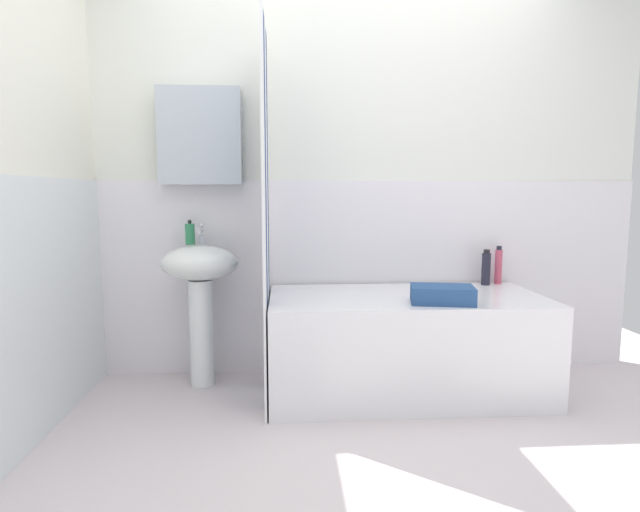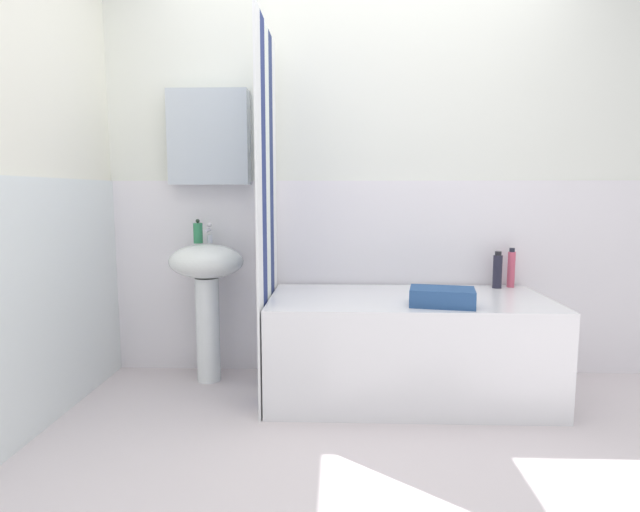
{
  "view_description": "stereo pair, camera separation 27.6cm",
  "coord_description": "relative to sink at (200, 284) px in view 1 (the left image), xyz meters",
  "views": [
    {
      "loc": [
        -0.41,
        -1.93,
        1.13
      ],
      "look_at": [
        -0.23,
        0.81,
        0.79
      ],
      "focal_mm": 28.83,
      "sensor_mm": 36.0,
      "label": 1
    },
    {
      "loc": [
        -0.13,
        -1.94,
        1.13
      ],
      "look_at": [
        -0.23,
        0.81,
        0.79
      ],
      "focal_mm": 28.83,
      "sensor_mm": 36.0,
      "label": 2
    }
  ],
  "objects": [
    {
      "name": "soap_dispenser",
      "position": [
        -0.06,
        0.08,
        0.28
      ],
      "size": [
        0.05,
        0.05,
        0.15
      ],
      "color": "#2C7D4F",
      "rests_on": "sink"
    },
    {
      "name": "wall_left_tiled",
      "position": [
        -0.66,
        -0.69,
        0.51
      ],
      "size": [
        0.07,
        1.81,
        2.4
      ],
      "color": "white",
      "rests_on": "ground_plane"
    },
    {
      "name": "faucet",
      "position": [
        -0.0,
        0.08,
        0.28
      ],
      "size": [
        0.03,
        0.12,
        0.12
      ],
      "color": "silver",
      "rests_on": "sink"
    },
    {
      "name": "towel_folded",
      "position": [
        1.3,
        -0.4,
        -0.0
      ],
      "size": [
        0.35,
        0.25,
        0.09
      ],
      "primitive_type": "cube",
      "rotation": [
        0.0,
        0.0,
        -0.18
      ],
      "color": "navy",
      "rests_on": "bathtub"
    },
    {
      "name": "bathtub",
      "position": [
        1.16,
        -0.18,
        -0.33
      ],
      "size": [
        1.52,
        0.75,
        0.56
      ],
      "primitive_type": "cube",
      "color": "white",
      "rests_on": "ground_plane"
    },
    {
      "name": "shower_curtain",
      "position": [
        0.39,
        -0.18,
        0.39
      ],
      "size": [
        0.01,
        0.75,
        2.0
      ],
      "color": "white",
      "rests_on": "ground_plane"
    },
    {
      "name": "ground_plane",
      "position": [
        0.91,
        -1.03,
        -0.63
      ],
      "size": [
        4.8,
        5.6,
        0.04
      ],
      "primitive_type": "cube",
      "color": "silver"
    },
    {
      "name": "wall_back_tiled",
      "position": [
        0.85,
        0.23,
        0.53
      ],
      "size": [
        3.6,
        0.18,
        2.4
      ],
      "color": "white",
      "rests_on": "ground_plane"
    },
    {
      "name": "sink",
      "position": [
        0.0,
        0.0,
        0.0
      ],
      "size": [
        0.44,
        0.34,
        0.83
      ],
      "color": "white",
      "rests_on": "ground_plane"
    },
    {
      "name": "body_wash_bottle",
      "position": [
        1.73,
        0.1,
        0.06
      ],
      "size": [
        0.05,
        0.05,
        0.22
      ],
      "color": "#242334",
      "rests_on": "bathtub"
    },
    {
      "name": "shampoo_bottle",
      "position": [
        1.82,
        0.14,
        0.07
      ],
      "size": [
        0.04,
        0.04,
        0.24
      ],
      "color": "#CF4D67",
      "rests_on": "bathtub"
    }
  ]
}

